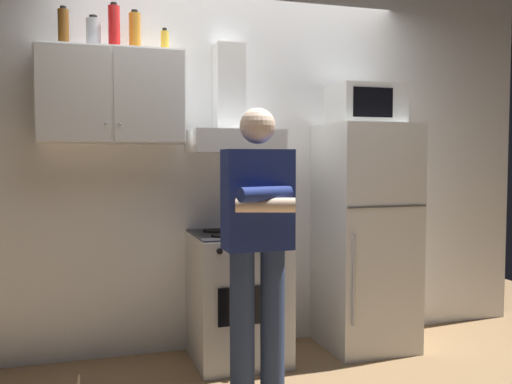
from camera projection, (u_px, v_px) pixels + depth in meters
ground_plane at (256, 372)px, 3.55m from camera, size 7.00×7.00×0.00m
back_wall_tiled at (231, 160)px, 4.04m from camera, size 4.80×0.10×2.70m
upper_cabinet at (111, 97)px, 3.55m from camera, size 0.90×0.37×0.60m
stove_oven at (238, 296)px, 3.74m from camera, size 0.60×0.62×0.87m
range_hood at (233, 123)px, 3.79m from camera, size 0.60×0.44×0.75m
refrigerator at (365, 236)px, 4.00m from camera, size 0.60×0.62×1.60m
microwave at (365, 105)px, 3.96m from camera, size 0.48×0.37×0.28m
person_standing at (258, 240)px, 3.12m from camera, size 0.38×0.33×1.64m
cooking_pot at (262, 224)px, 3.64m from camera, size 0.31×0.21×0.11m
bottle_beer_brown at (63, 28)px, 3.47m from camera, size 0.07×0.07×0.25m
bottle_liquor_amber at (135, 32)px, 3.59m from camera, size 0.08×0.08×0.26m
bottle_spice_jar at (165, 42)px, 3.64m from camera, size 0.05×0.05×0.16m
bottle_soda_red at (114, 27)px, 3.50m from camera, size 0.07×0.07×0.28m
bottle_canister_steel at (93, 33)px, 3.49m from camera, size 0.09×0.09×0.20m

